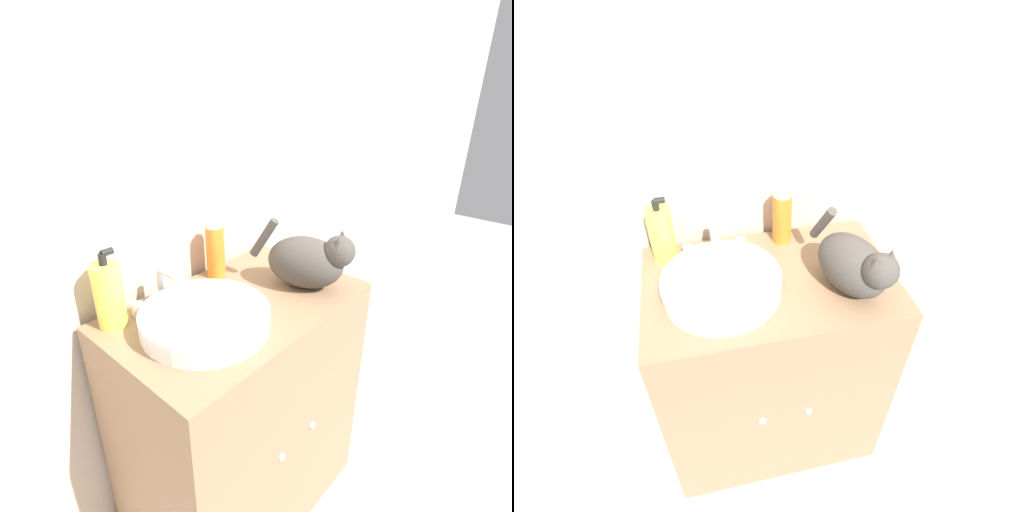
{
  "view_description": "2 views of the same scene",
  "coord_description": "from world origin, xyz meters",
  "views": [
    {
      "loc": [
        -0.71,
        -0.48,
        1.44
      ],
      "look_at": [
        0.06,
        0.22,
        0.97
      ],
      "focal_mm": 28.0,
      "sensor_mm": 36.0,
      "label": 1
    },
    {
      "loc": [
        -0.19,
        -0.62,
        1.65
      ],
      "look_at": [
        -0.0,
        0.23,
        0.93
      ],
      "focal_mm": 28.0,
      "sensor_mm": 36.0,
      "label": 2
    }
  ],
  "objects": [
    {
      "name": "cat",
      "position": [
        0.22,
        0.14,
        0.92
      ],
      "size": [
        0.22,
        0.33,
        0.21
      ],
      "rotation": [
        0.0,
        0.0,
        -1.21
      ],
      "color": "#47423D",
      "rests_on": "vanity_cabinet"
    },
    {
      "name": "faucet",
      "position": [
        -0.14,
        0.38,
        0.89
      ],
      "size": [
        0.2,
        0.11,
        0.12
      ],
      "color": "silver",
      "rests_on": "vanity_cabinet"
    },
    {
      "name": "spray_bottle",
      "position": [
        0.08,
        0.41,
        0.94
      ],
      "size": [
        0.06,
        0.06,
        0.21
      ],
      "color": "orange",
      "rests_on": "vanity_cabinet"
    },
    {
      "name": "wall_back",
      "position": [
        0.0,
        0.51,
        1.25
      ],
      "size": [
        6.0,
        0.05,
        2.5
      ],
      "color": "#C6B29E",
      "rests_on": "ground_plane"
    },
    {
      "name": "ground_plane",
      "position": [
        0.0,
        0.0,
        0.0
      ],
      "size": [
        8.0,
        8.0,
        0.0
      ],
      "primitive_type": "plane",
      "color": "beige"
    },
    {
      "name": "soap_bottle",
      "position": [
        -0.3,
        0.4,
        0.93
      ],
      "size": [
        0.08,
        0.08,
        0.22
      ],
      "color": "#EADB4C",
      "rests_on": "vanity_cabinet"
    },
    {
      "name": "sink_basin",
      "position": [
        -0.14,
        0.21,
        0.86
      ],
      "size": [
        0.34,
        0.34,
        0.06
      ],
      "color": "white",
      "rests_on": "vanity_cabinet"
    },
    {
      "name": "vanity_cabinet",
      "position": [
        0.0,
        0.23,
        0.42
      ],
      "size": [
        0.75,
        0.48,
        0.83
      ],
      "color": "#8C6B4C",
      "rests_on": "ground_plane"
    }
  ]
}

